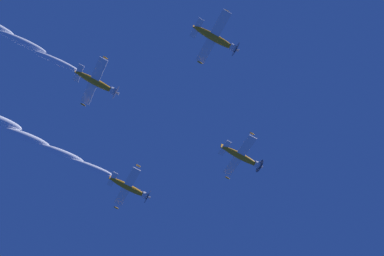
{
  "coord_description": "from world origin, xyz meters",
  "views": [
    {
      "loc": [
        1.59,
        33.47,
        1.61
      ],
      "look_at": [
        6.96,
        10.22,
        61.21
      ],
      "focal_mm": 40.38,
      "sensor_mm": 36.0,
      "label": 1
    }
  ],
  "objects_px": {
    "airplane_left_wingman": "(130,188)",
    "airplane_slot_tail": "(97,83)",
    "airplane_lead": "(242,157)",
    "airplane_right_wingman": "(216,39)"
  },
  "relations": [
    {
      "from": "airplane_left_wingman",
      "to": "airplane_slot_tail",
      "type": "xyz_separation_m",
      "value": [
        0.44,
        16.54,
        2.17
      ]
    },
    {
      "from": "airplane_lead",
      "to": "airplane_left_wingman",
      "type": "distance_m",
      "value": 17.73
    },
    {
      "from": "airplane_left_wingman",
      "to": "airplane_slot_tail",
      "type": "distance_m",
      "value": 16.69
    },
    {
      "from": "airplane_lead",
      "to": "airplane_right_wingman",
      "type": "distance_m",
      "value": 17.97
    },
    {
      "from": "airplane_right_wingman",
      "to": "airplane_slot_tail",
      "type": "xyz_separation_m",
      "value": [
        17.95,
        -2.65,
        1.7
      ]
    },
    {
      "from": "airplane_lead",
      "to": "airplane_left_wingman",
      "type": "xyz_separation_m",
      "value": [
        17.69,
        -1.22,
        -0.16
      ]
    },
    {
      "from": "airplane_left_wingman",
      "to": "airplane_lead",
      "type": "bearing_deg",
      "value": 176.05
    },
    {
      "from": "airplane_left_wingman",
      "to": "airplane_slot_tail",
      "type": "relative_size",
      "value": 1.0
    },
    {
      "from": "airplane_left_wingman",
      "to": "airplane_right_wingman",
      "type": "bearing_deg",
      "value": 132.38
    },
    {
      "from": "airplane_left_wingman",
      "to": "airplane_right_wingman",
      "type": "distance_m",
      "value": 25.98
    }
  ]
}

